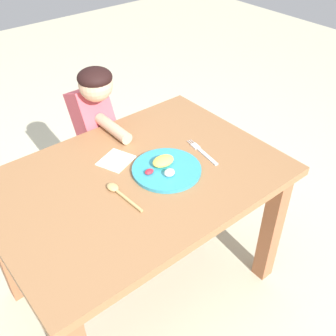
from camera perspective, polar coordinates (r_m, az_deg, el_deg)
ground_plane at (r=2.05m, az=-3.50°, el=-15.96°), size 8.00×8.00×0.00m
dining_table at (r=1.63m, az=-4.24°, el=-4.17°), size 1.12×0.79×0.68m
plate at (r=1.56m, az=-0.30°, el=-0.04°), size 0.27×0.27×0.05m
fork at (r=1.67m, az=5.00°, el=2.23°), size 0.05×0.20×0.01m
spoon at (r=1.47m, az=-7.07°, el=-3.44°), size 0.04×0.20×0.02m
person at (r=2.04m, az=-10.24°, el=2.97°), size 0.16×0.42×0.95m
napkin at (r=1.63m, az=-7.45°, el=1.08°), size 0.16×0.15×0.00m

